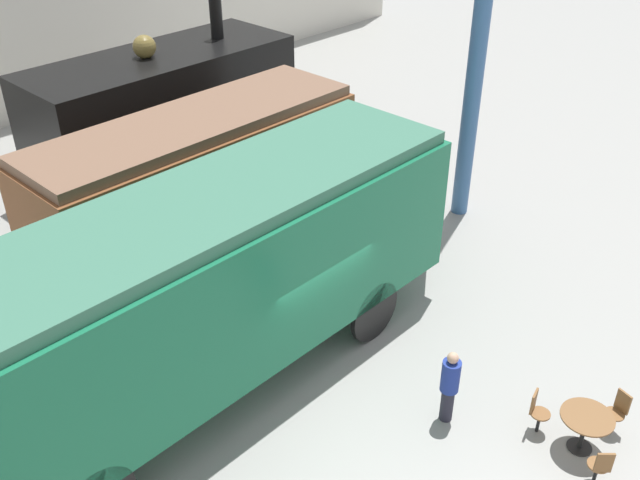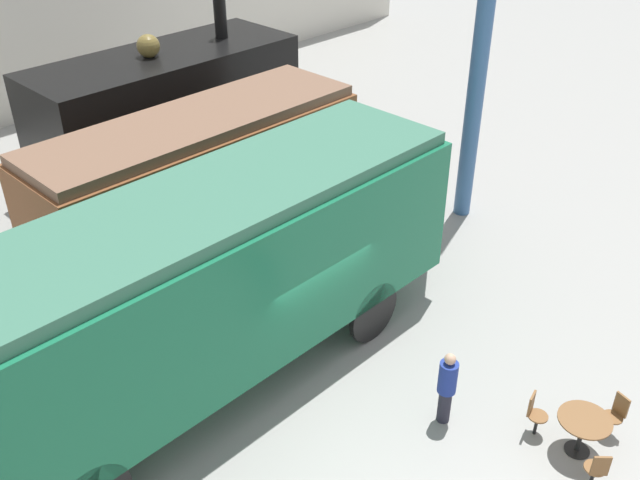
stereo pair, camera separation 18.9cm
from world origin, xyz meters
TOP-DOWN VIEW (x-y plane):
  - ground_plane at (0.00, 0.00)m, footprint 80.00×80.00m
  - steam_locomotive at (3.32, 8.83)m, footprint 7.87×2.90m
  - passenger_coach_wooden at (1.30, 4.64)m, footprint 8.29×2.60m
  - streamlined_locomotive at (-0.94, 0.62)m, footprint 12.91×2.83m
  - cafe_table_near at (1.69, -5.32)m, footprint 0.92×0.92m
  - cafe_chair_0 at (2.49, -5.56)m, footprint 0.39×0.37m
  - cafe_chair_1 at (1.50, -4.51)m, footprint 0.36×0.38m
  - cafe_chair_2 at (1.09, -5.89)m, footprint 0.40×0.40m
  - visitor_person at (0.64, -3.20)m, footprint 0.34×0.34m
  - support_pillar at (7.32, 1.04)m, footprint 0.44×0.44m

SIDE VIEW (x-z plane):
  - ground_plane at x=0.00m, z-range 0.00..0.00m
  - cafe_chair_0 at x=2.49m, z-range 0.07..0.94m
  - cafe_chair_1 at x=1.50m, z-range 0.07..0.94m
  - cafe_chair_2 at x=1.09m, z-range 0.07..0.94m
  - cafe_table_near at x=1.69m, z-range 0.23..0.99m
  - visitor_person at x=0.64m, z-range 0.06..1.62m
  - passenger_coach_wooden at x=1.30m, z-range 0.37..3.89m
  - steam_locomotive at x=3.32m, z-range -0.30..4.74m
  - streamlined_locomotive at x=-0.94m, z-range 0.40..4.45m
  - support_pillar at x=7.32m, z-range 0.00..8.00m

